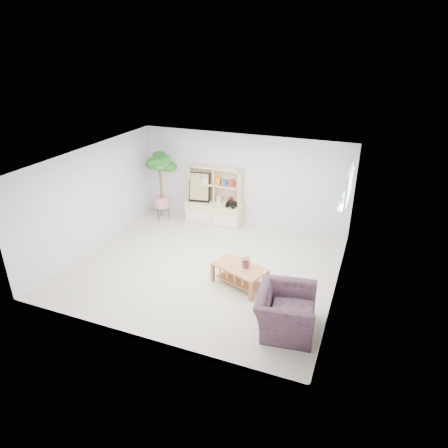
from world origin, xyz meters
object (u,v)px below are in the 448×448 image
at_px(armchair, 286,309).
at_px(coffee_table, 240,276).
at_px(floor_tree, 161,187).
at_px(storage_unit, 214,196).

bearing_deg(armchair, coffee_table, 42.80).
bearing_deg(floor_tree, coffee_table, -37.14).
distance_m(floor_tree, armchair, 5.38).
xyz_separation_m(storage_unit, coffee_table, (1.65, -2.59, -0.54)).
height_order(floor_tree, armchair, floor_tree).
distance_m(coffee_table, floor_tree, 3.92).
height_order(coffee_table, floor_tree, floor_tree).
height_order(coffee_table, armchair, armchair).
distance_m(coffee_table, armchair, 1.52).
bearing_deg(storage_unit, coffee_table, -57.55).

